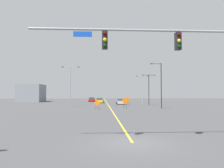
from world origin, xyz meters
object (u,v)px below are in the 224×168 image
street_lamp_far_left (160,83)px  car_silver_approaching (120,102)px  construction_sign_right_shoulder (128,100)px  car_red_passing (92,100)px  construction_sign_left_lane (97,103)px  car_yellow_distant (100,101)px  street_lamp_mid_left (70,83)px  construction_sign_right_lane (125,101)px  street_lamp_near_right (149,87)px  traffic_signal_assembly (179,51)px  street_lamp_near_left (143,87)px

street_lamp_far_left → car_silver_approaching: (-6.17, 14.39, -4.06)m
construction_sign_right_shoulder → car_red_passing: 22.40m
construction_sign_left_lane → car_yellow_distant: (0.41, 23.88, -0.39)m
street_lamp_far_left → construction_sign_left_lane: street_lamp_far_left is taller
construction_sign_left_lane → car_red_passing: (-2.26, 32.56, -0.40)m
street_lamp_mid_left → car_silver_approaching: 14.77m
street_lamp_mid_left → construction_sign_right_lane: size_ratio=4.11×
street_lamp_near_right → construction_sign_left_lane: bearing=-136.9°
traffic_signal_assembly → construction_sign_right_shoulder: traffic_signal_assembly is taller
street_lamp_near_left → construction_sign_right_shoulder: (-4.69, -5.64, -3.29)m
traffic_signal_assembly → car_yellow_distant: size_ratio=3.13×
construction_sign_right_lane → car_silver_approaching: bearing=88.0°
construction_sign_left_lane → construction_sign_right_lane: bearing=23.5°
street_lamp_near_right → car_yellow_distant: size_ratio=1.69×
street_lamp_near_left → car_red_passing: street_lamp_near_left is taller
street_lamp_near_left → car_silver_approaching: size_ratio=1.79×
traffic_signal_assembly → street_lamp_near_right: size_ratio=1.85×
street_lamp_far_left → construction_sign_right_shoulder: 12.12m
construction_sign_right_shoulder → car_yellow_distant: bearing=120.1°
street_lamp_near_right → construction_sign_right_lane: 11.50m
street_lamp_mid_left → street_lamp_far_left: (17.75, -6.36, -0.37)m
street_lamp_near_right → construction_sign_right_lane: size_ratio=3.44×
construction_sign_left_lane → car_red_passing: construction_sign_left_lane is taller
street_lamp_far_left → car_silver_approaching: bearing=113.2°
street_lamp_mid_left → construction_sign_left_lane: 10.72m
street_lamp_mid_left → street_lamp_near_left: (17.71, 9.87, -0.60)m
street_lamp_far_left → construction_sign_right_shoulder: (-4.73, 10.59, -3.51)m
construction_sign_left_lane → street_lamp_near_left: bearing=56.5°
construction_sign_right_shoulder → car_yellow_distant: construction_sign_right_shoulder is taller
street_lamp_far_left → construction_sign_right_lane: 7.50m
car_silver_approaching → car_red_passing: (-7.97, 16.51, -0.02)m
street_lamp_near_right → car_silver_approaching: (-6.20, 4.90, -3.64)m
construction_sign_right_shoulder → construction_sign_right_lane: construction_sign_right_lane is taller
street_lamp_far_left → car_red_passing: bearing=114.6°
street_lamp_near_left → construction_sign_left_lane: bearing=-123.5°
car_yellow_distant → street_lamp_near_left: bearing=-27.7°
construction_sign_right_lane → car_silver_approaching: 13.79m
street_lamp_mid_left → car_silver_approaching: bearing=34.8°
car_silver_approaching → car_red_passing: bearing=115.8°
street_lamp_near_right → car_silver_approaching: size_ratio=1.72×
construction_sign_right_lane → traffic_signal_assembly: bearing=-89.9°
street_lamp_mid_left → car_yellow_distant: size_ratio=2.01×
construction_sign_left_lane → car_yellow_distant: bearing=89.0°
street_lamp_mid_left → car_yellow_distant: bearing=68.4°
car_silver_approaching → car_yellow_distant: (-5.30, 7.83, -0.00)m
street_lamp_near_left → street_lamp_near_right: bearing=-89.4°
car_yellow_distant → construction_sign_right_lane: bearing=-77.4°
construction_sign_right_lane → car_red_passing: bearing=103.9°
construction_sign_right_shoulder → construction_sign_right_lane: 10.15m
street_lamp_near_left → street_lamp_far_left: size_ratio=0.88×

